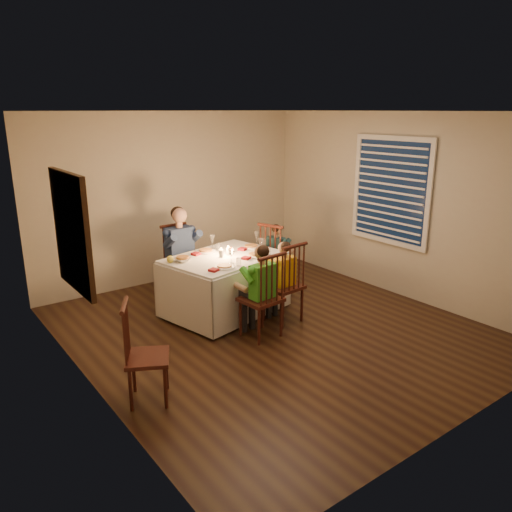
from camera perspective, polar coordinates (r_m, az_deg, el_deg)
ground at (r=6.26m, az=1.92°, el=-8.32°), size 5.00×5.00×0.00m
wall_left at (r=4.81m, az=-19.39°, el=-0.48°), size 0.02×5.00×2.60m
wall_right at (r=7.43m, az=15.78°, el=5.58°), size 0.02×5.00×2.60m
wall_back at (r=7.90m, az=-9.44°, el=6.59°), size 4.50×0.02×2.60m
ceiling at (r=5.69m, az=2.18°, el=16.21°), size 5.00×5.00×0.00m
dining_table at (r=6.58m, az=-3.61°, el=-1.90°), size 1.69×1.37×0.75m
chair_adult at (r=7.34m, az=-8.35°, el=-4.66°), size 0.45×0.43×1.06m
chair_near_left at (r=6.08m, az=0.53°, el=-9.10°), size 0.47×0.45×1.06m
chair_near_right at (r=6.49m, az=3.05°, el=-7.40°), size 0.47×0.46×1.06m
chair_end at (r=7.51m, az=2.34°, el=-4.01°), size 0.54×0.55×1.06m
chair_extra at (r=4.98m, az=-11.97°, el=-15.72°), size 0.53×0.54×0.98m
adult at (r=7.34m, az=-8.35°, el=-4.66°), size 0.52×0.48×1.32m
child_green at (r=6.08m, az=0.53°, el=-9.10°), size 0.42×0.39×1.14m
child_yellow at (r=6.49m, az=3.05°, el=-7.40°), size 0.38×0.35×1.06m
child_teal at (r=7.51m, az=2.34°, el=-4.01°), size 0.40×0.42×1.03m
setting_adult at (r=6.72m, az=-5.75°, el=0.53°), size 0.31×0.31×0.02m
setting_green at (r=6.04m, az=-3.63°, el=-1.25°), size 0.31×0.31×0.02m
setting_yellow at (r=6.50m, az=-0.08°, el=0.07°), size 0.31×0.31×0.02m
setting_teal at (r=6.91m, az=-0.55°, el=1.07°), size 0.31×0.31×0.02m
candle_left at (r=6.46m, az=-4.01°, el=0.28°), size 0.06×0.06×0.10m
candle_right at (r=6.55m, az=-3.18°, el=0.53°), size 0.06×0.06×0.10m
squash at (r=6.31m, az=-9.78°, el=-0.37°), size 0.09×0.09×0.09m
orange_fruit at (r=6.66m, az=-2.90°, el=0.70°), size 0.08×0.08×0.08m
serving_bowl at (r=6.33m, az=-8.39°, el=-0.42°), size 0.22×0.22×0.05m
wall_mirror at (r=5.04m, az=-20.30°, el=2.56°), size 0.06×0.95×1.15m
window_blinds at (r=7.42m, az=15.08°, el=7.19°), size 0.07×1.34×1.54m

